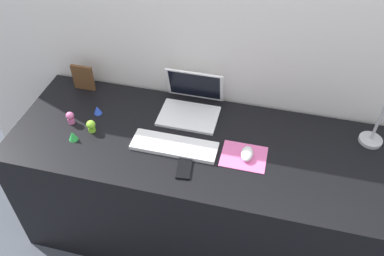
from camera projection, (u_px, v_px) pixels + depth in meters
The scene contains 14 objects.
ground_plane at pixel (198, 228), 2.44m from camera, with size 6.00×6.00×0.00m, color #474C56.
back_wall at pixel (217, 79), 2.13m from camera, with size 3.07×0.05×1.70m, color silver.
desk at pixel (199, 190), 2.19m from camera, with size 1.87×0.68×0.74m, color black.
laptop at pixel (191, 102), 2.07m from camera, with size 0.30×0.27×0.21m.
keyboard at pixel (174, 146), 1.91m from camera, with size 0.41×0.13×0.02m, color white.
mousepad at pixel (244, 157), 1.87m from camera, with size 0.21×0.17×0.00m, color pink.
mouse at pixel (247, 154), 1.85m from camera, with size 0.06×0.10×0.03m, color white.
cell_phone at pixel (184, 168), 1.81m from camera, with size 0.06×0.13×0.01m, color black.
desk_lamp at pixel (381, 121), 1.82m from camera, with size 0.11×0.14×0.33m.
picture_frame at pixel (83, 78), 2.19m from camera, with size 0.12×0.02×0.15m, color brown.
toy_figurine_lime at pixel (91, 126), 1.97m from camera, with size 0.04×0.04×0.07m.
toy_figurine_green at pixel (73, 136), 1.93m from camera, with size 0.04×0.04×0.05m, color green.
toy_figurine_blue at pixel (97, 110), 2.08m from camera, with size 0.04×0.04×0.05m, color blue.
toy_figurine_pink at pixel (70, 117), 2.01m from camera, with size 0.04×0.04×0.07m.
Camera 1 is at (0.29, -1.32, 2.12)m, focal length 37.55 mm.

